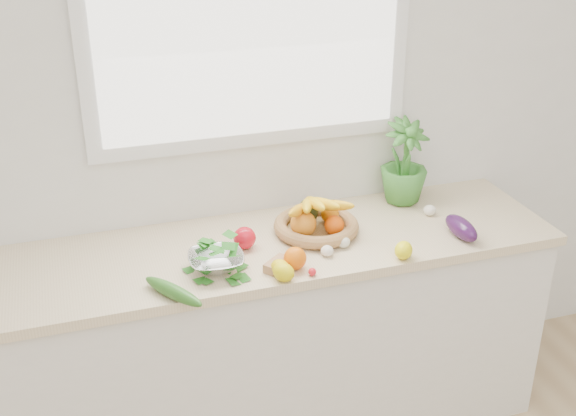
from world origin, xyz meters
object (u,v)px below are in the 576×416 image
object	(u,v)px
apple	(245,238)
potted_herb	(404,161)
cucumber	(173,291)
fruit_basket	(316,221)
colander_with_spinach	(216,257)
eggplant	(461,228)

from	to	relation	value
apple	potted_herb	xyz separation A→B (m)	(0.76, 0.20, 0.15)
cucumber	potted_herb	world-z (taller)	potted_herb
fruit_basket	colander_with_spinach	distance (m)	0.47
apple	colander_with_spinach	size ratio (longest dim) A/B	0.40
apple	fruit_basket	size ratio (longest dim) A/B	0.25
eggplant	potted_herb	size ratio (longest dim) A/B	0.55
colander_with_spinach	apple	bearing A→B (deg)	43.20
apple	potted_herb	bearing A→B (deg)	14.52
eggplant	fruit_basket	distance (m)	0.57
colander_with_spinach	cucumber	bearing A→B (deg)	-143.63
cucumber	apple	bearing A→B (deg)	39.54
cucumber	fruit_basket	distance (m)	0.69
colander_with_spinach	fruit_basket	bearing A→B (deg)	20.91
eggplant	colander_with_spinach	distance (m)	0.97
apple	fruit_basket	distance (m)	0.30
apple	cucumber	distance (m)	0.42
eggplant	colander_with_spinach	xyz separation A→B (m)	(-0.97, 0.04, 0.02)
fruit_basket	colander_with_spinach	size ratio (longest dim) A/B	1.60
potted_herb	colander_with_spinach	xyz separation A→B (m)	(-0.90, -0.33, -0.13)
cucumber	colander_with_spinach	world-z (taller)	colander_with_spinach
potted_herb	eggplant	bearing A→B (deg)	-78.50
potted_herb	colander_with_spinach	size ratio (longest dim) A/B	1.66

